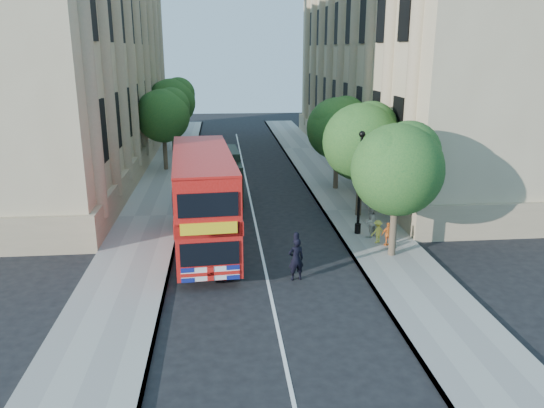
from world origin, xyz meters
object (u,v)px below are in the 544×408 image
object	(u,v)px
double_decker_bus	(203,197)
box_van	(221,178)
police_constable	(296,259)
lamp_post	(360,187)
woman_pedestrian	(370,221)

from	to	relation	value
double_decker_bus	box_van	xyz separation A→B (m)	(0.81, 7.76, -0.94)
box_van	police_constable	bearing A→B (deg)	-79.08
double_decker_bus	lamp_post	bearing A→B (deg)	3.57
box_van	double_decker_bus	bearing A→B (deg)	-99.09
police_constable	double_decker_bus	bearing A→B (deg)	-58.68
double_decker_bus	box_van	size ratio (longest dim) A/B	1.76
double_decker_bus	police_constable	distance (m)	5.71
lamp_post	police_constable	size ratio (longest dim) A/B	2.89
box_van	police_constable	size ratio (longest dim) A/B	3.13
box_van	woman_pedestrian	size ratio (longest dim) A/B	3.46
double_decker_bus	police_constable	xyz separation A→B (m)	(3.75, -4.00, -1.58)
double_decker_bus	police_constable	bearing A→B (deg)	-50.74
double_decker_bus	woman_pedestrian	distance (m)	8.19
lamp_post	box_van	bearing A→B (deg)	135.16
lamp_post	police_constable	world-z (taller)	lamp_post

